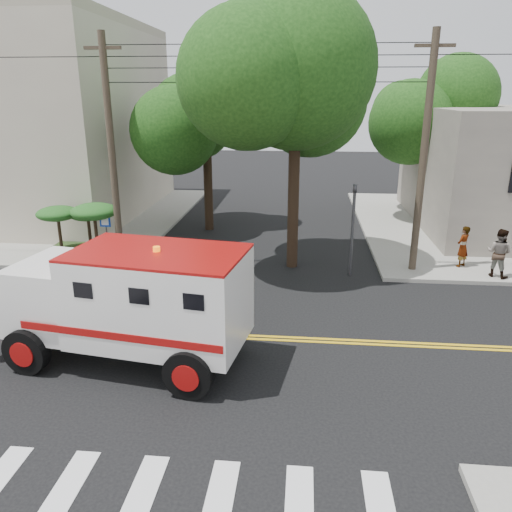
# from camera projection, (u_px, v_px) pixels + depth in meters

# --- Properties ---
(ground) EXTENTS (100.00, 100.00, 0.00)m
(ground) POSITION_uv_depth(u_px,v_px,m) (234.00, 337.00, 14.66)
(ground) COLOR black
(ground) RESTS_ON ground
(sidewalk_nw) EXTENTS (17.00, 17.00, 0.15)m
(sidewalk_nw) POSITION_uv_depth(u_px,v_px,m) (34.00, 216.00, 28.66)
(sidewalk_nw) COLOR gray
(sidewalk_nw) RESTS_ON ground
(building_left) EXTENTS (16.00, 14.00, 10.00)m
(building_left) POSITION_uv_depth(u_px,v_px,m) (3.00, 124.00, 28.69)
(building_left) COLOR #B7A896
(building_left) RESTS_ON sidewalk_nw
(utility_pole_left) EXTENTS (0.28, 0.28, 9.00)m
(utility_pole_left) POSITION_uv_depth(u_px,v_px,m) (112.00, 156.00, 19.46)
(utility_pole_left) COLOR #382D23
(utility_pole_left) RESTS_ON ground
(utility_pole_right) EXTENTS (0.28, 0.28, 9.00)m
(utility_pole_right) POSITION_uv_depth(u_px,v_px,m) (423.00, 159.00, 18.55)
(utility_pole_right) COLOR #382D23
(utility_pole_right) RESTS_ON ground
(tree_main) EXTENTS (6.08, 5.70, 9.85)m
(tree_main) POSITION_uv_depth(u_px,v_px,m) (308.00, 82.00, 18.12)
(tree_main) COLOR black
(tree_main) RESTS_ON ground
(tree_left) EXTENTS (4.48, 4.20, 7.70)m
(tree_left) POSITION_uv_depth(u_px,v_px,m) (212.00, 117.00, 24.28)
(tree_left) COLOR black
(tree_left) RESTS_ON ground
(tree_right) EXTENTS (4.80, 4.50, 8.20)m
(tree_right) POSITION_uv_depth(u_px,v_px,m) (436.00, 107.00, 26.87)
(tree_right) COLOR black
(tree_right) RESTS_ON ground
(traffic_signal) EXTENTS (0.15, 0.18, 3.60)m
(traffic_signal) POSITION_uv_depth(u_px,v_px,m) (353.00, 220.00, 18.92)
(traffic_signal) COLOR #3F3F42
(traffic_signal) RESTS_ON ground
(accessibility_sign) EXTENTS (0.45, 0.10, 2.02)m
(accessibility_sign) POSITION_uv_depth(u_px,v_px,m) (106.00, 231.00, 20.65)
(accessibility_sign) COLOR #3F3F42
(accessibility_sign) RESTS_ON ground
(palm_planter) EXTENTS (3.52, 2.63, 2.36)m
(palm_planter) POSITION_uv_depth(u_px,v_px,m) (82.00, 221.00, 21.11)
(palm_planter) COLOR #1E3314
(palm_planter) RESTS_ON sidewalk_nw
(armored_truck) EXTENTS (7.17, 3.62, 3.13)m
(armored_truck) POSITION_uv_depth(u_px,v_px,m) (128.00, 299.00, 12.83)
(armored_truck) COLOR silver
(armored_truck) RESTS_ON ground
(pedestrian_a) EXTENTS (0.72, 0.71, 1.67)m
(pedestrian_a) POSITION_uv_depth(u_px,v_px,m) (463.00, 246.00, 19.92)
(pedestrian_a) COLOR gray
(pedestrian_a) RESTS_ON sidewalk_ne
(pedestrian_b) EXTENTS (1.15, 1.13, 1.87)m
(pedestrian_b) POSITION_uv_depth(u_px,v_px,m) (499.00, 253.00, 18.80)
(pedestrian_b) COLOR gray
(pedestrian_b) RESTS_ON sidewalk_ne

